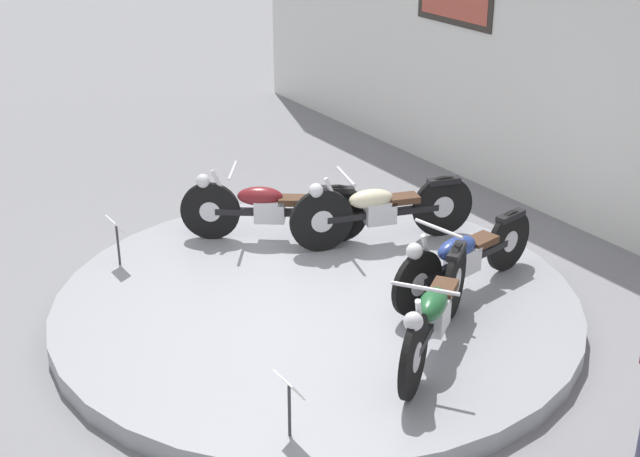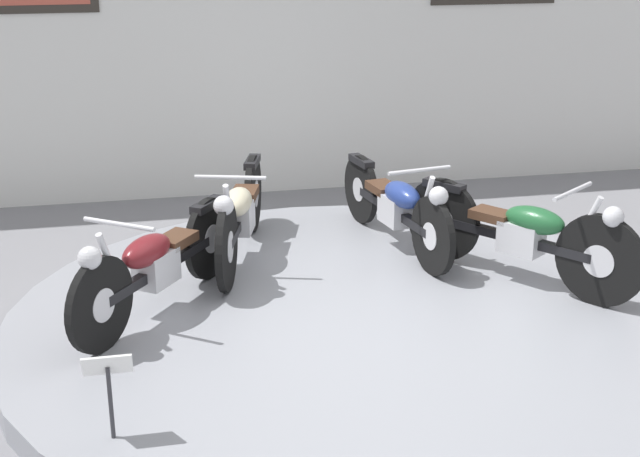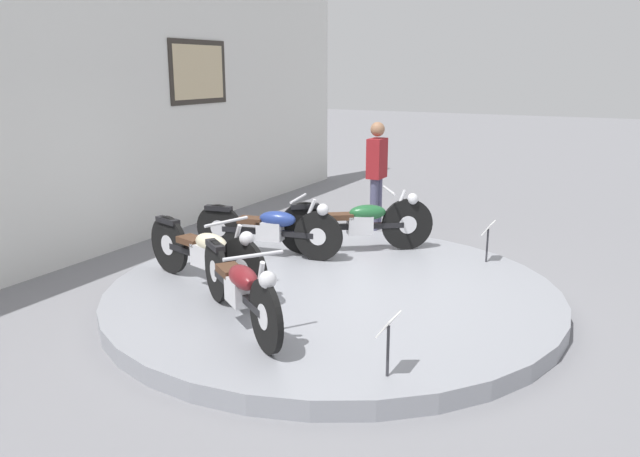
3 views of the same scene
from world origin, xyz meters
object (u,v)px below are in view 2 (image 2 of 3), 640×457
Objects in this scene: motorcycle_maroon at (156,262)px; motorcycle_green at (522,232)px; motorcycle_blue at (397,205)px; info_placard_front_left at (108,377)px; motorcycle_cream at (240,212)px.

motorcycle_maroon is 0.98× the size of motorcycle_green.
motorcycle_blue reaches higher than info_placard_front_left.
motorcycle_maroon is at bearing 79.14° from info_placard_front_left.
motorcycle_cream reaches higher than motorcycle_maroon.
motorcycle_green is (0.71, -0.92, 0.02)m from motorcycle_blue.
motorcycle_cream reaches higher than info_placard_front_left.
motorcycle_cream reaches higher than motorcycle_blue.
motorcycle_maroon is 3.21× the size of info_placard_front_left.
motorcycle_cream is at bearing 155.40° from motorcycle_green.
motorcycle_maroon is 1.61m from info_placard_front_left.
motorcycle_blue is (1.31, -0.00, -0.02)m from motorcycle_cream.
motorcycle_cream is 1.00× the size of motorcycle_blue.
motorcycle_cream is 2.22m from motorcycle_green.
motorcycle_maroon is 0.84× the size of motorcycle_blue.
motorcycle_blue is at bearing 47.16° from info_placard_front_left.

